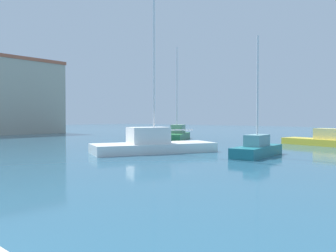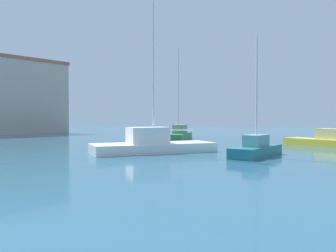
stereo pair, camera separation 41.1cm
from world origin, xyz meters
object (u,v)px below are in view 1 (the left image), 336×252
Objects in this scene: sailboat_teal_behind_lamppost at (257,148)px; sailboat_white_far_right at (153,144)px; sailboat_green_far_left at (177,134)px; motorboat_yellow_mid_harbor at (329,140)px.

sailboat_white_far_right reaches higher than sailboat_teal_behind_lamppost.
sailboat_teal_behind_lamppost is at bearing -122.85° from sailboat_green_far_left.
sailboat_white_far_right is (-12.22, -8.09, 0.00)m from sailboat_green_far_left.
sailboat_green_far_left is at bearing 57.15° from sailboat_teal_behind_lamppost.
sailboat_white_far_right is at bearing 112.84° from sailboat_teal_behind_lamppost.
sailboat_white_far_right is 1.56× the size of motorboat_yellow_mid_harbor.
sailboat_white_far_right reaches higher than motorboat_yellow_mid_harbor.
sailboat_green_far_left is at bearing 33.51° from sailboat_white_far_right.
sailboat_white_far_right reaches higher than sailboat_green_far_left.
motorboat_yellow_mid_harbor is at bearing -83.32° from sailboat_green_far_left.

